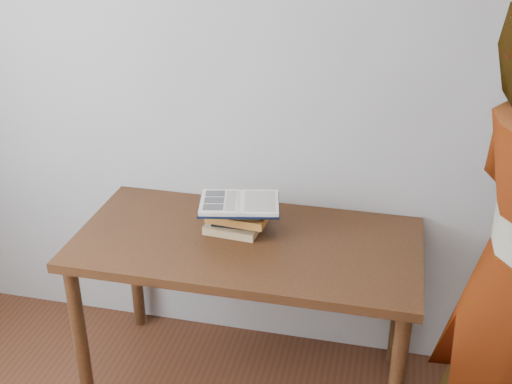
# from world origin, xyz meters

# --- Properties ---
(desk) EXTENTS (1.44, 0.72, 0.77)m
(desk) POSITION_xyz_m (0.06, 1.38, 0.67)
(desk) COLOR #472A11
(desk) RESTS_ON ground
(book_stack) EXTENTS (0.28, 0.19, 0.13)m
(book_stack) POSITION_xyz_m (0.00, 1.45, 0.83)
(book_stack) COLOR tan
(book_stack) RESTS_ON desk
(open_book) EXTENTS (0.37, 0.29, 0.03)m
(open_book) POSITION_xyz_m (0.02, 1.43, 0.91)
(open_book) COLOR black
(open_book) RESTS_ON book_stack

